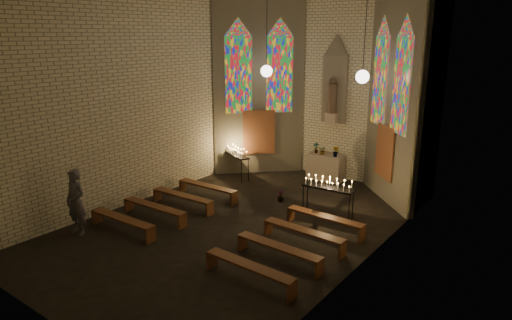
# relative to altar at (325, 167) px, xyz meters

# --- Properties ---
(floor) EXTENTS (12.00, 12.00, 0.00)m
(floor) POSITION_rel_altar_xyz_m (0.00, -5.45, -0.50)
(floor) COLOR black
(floor) RESTS_ON ground
(room) EXTENTS (8.22, 12.43, 7.00)m
(room) POSITION_rel_altar_xyz_m (-0.00, -2.08, 3.22)
(room) COLOR #F4EFCC
(room) RESTS_ON ground
(altar) EXTENTS (1.40, 0.60, 1.00)m
(altar) POSITION_rel_altar_xyz_m (0.00, 0.00, 0.00)
(altar) COLOR #C2B29E
(altar) RESTS_ON ground
(flower_vase_left) EXTENTS (0.24, 0.18, 0.43)m
(flower_vase_left) POSITION_rel_altar_xyz_m (-0.45, 0.00, 0.72)
(flower_vase_left) COLOR #4C723F
(flower_vase_left) RESTS_ON altar
(flower_vase_center) EXTENTS (0.35, 0.32, 0.35)m
(flower_vase_center) POSITION_rel_altar_xyz_m (-0.11, -0.06, 0.67)
(flower_vase_center) COLOR #4C723F
(flower_vase_center) RESTS_ON altar
(flower_vase_right) EXTENTS (0.29, 0.26, 0.43)m
(flower_vase_right) POSITION_rel_altar_xyz_m (0.44, -0.07, 0.71)
(flower_vase_right) COLOR #4C723F
(flower_vase_right) RESTS_ON altar
(aisle_flower_pot) EXTENTS (0.26, 0.26, 0.38)m
(aisle_flower_pot) POSITION_rel_altar_xyz_m (-0.05, -3.09, -0.31)
(aisle_flower_pot) COLOR #4C723F
(aisle_flower_pot) RESTS_ON ground
(votive_stand_left) EXTENTS (1.61, 1.01, 1.17)m
(votive_stand_left) POSITION_rel_altar_xyz_m (-3.00, -1.85, 0.51)
(votive_stand_left) COLOR black
(votive_stand_left) RESTS_ON ground
(votive_stand_right) EXTENTS (1.67, 0.51, 1.21)m
(votive_stand_right) POSITION_rel_altar_xyz_m (1.86, -3.33, 0.54)
(votive_stand_right) COLOR black
(votive_stand_right) RESTS_ON ground
(pew_left_0) EXTENTS (2.43, 0.41, 0.46)m
(pew_left_0) POSITION_rel_altar_xyz_m (-2.31, -4.30, -0.12)
(pew_left_0) COLOR #583019
(pew_left_0) RESTS_ON ground
(pew_right_0) EXTENTS (2.43, 0.41, 0.46)m
(pew_right_0) POSITION_rel_altar_xyz_m (2.31, -4.30, -0.12)
(pew_right_0) COLOR #583019
(pew_right_0) RESTS_ON ground
(pew_left_1) EXTENTS (2.43, 0.41, 0.46)m
(pew_left_1) POSITION_rel_altar_xyz_m (-2.31, -5.50, -0.12)
(pew_left_1) COLOR #583019
(pew_left_1) RESTS_ON ground
(pew_right_1) EXTENTS (2.43, 0.41, 0.46)m
(pew_right_1) POSITION_rel_altar_xyz_m (2.31, -5.50, -0.12)
(pew_right_1) COLOR #583019
(pew_right_1) RESTS_ON ground
(pew_left_2) EXTENTS (2.43, 0.41, 0.46)m
(pew_left_2) POSITION_rel_altar_xyz_m (-2.31, -6.70, -0.12)
(pew_left_2) COLOR #583019
(pew_left_2) RESTS_ON ground
(pew_right_2) EXTENTS (2.43, 0.41, 0.46)m
(pew_right_2) POSITION_rel_altar_xyz_m (2.31, -6.70, -0.12)
(pew_right_2) COLOR #583019
(pew_right_2) RESTS_ON ground
(pew_left_3) EXTENTS (2.43, 0.41, 0.46)m
(pew_left_3) POSITION_rel_altar_xyz_m (-2.31, -7.90, -0.12)
(pew_left_3) COLOR #583019
(pew_left_3) RESTS_ON ground
(pew_right_3) EXTENTS (2.43, 0.41, 0.46)m
(pew_right_3) POSITION_rel_altar_xyz_m (2.31, -7.90, -0.12)
(pew_right_3) COLOR #583019
(pew_right_3) RESTS_ON ground
(visitor) EXTENTS (0.73, 0.51, 1.92)m
(visitor) POSITION_rel_altar_xyz_m (-3.26, -8.70, 0.46)
(visitor) COLOR #4F4F59
(visitor) RESTS_ON ground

